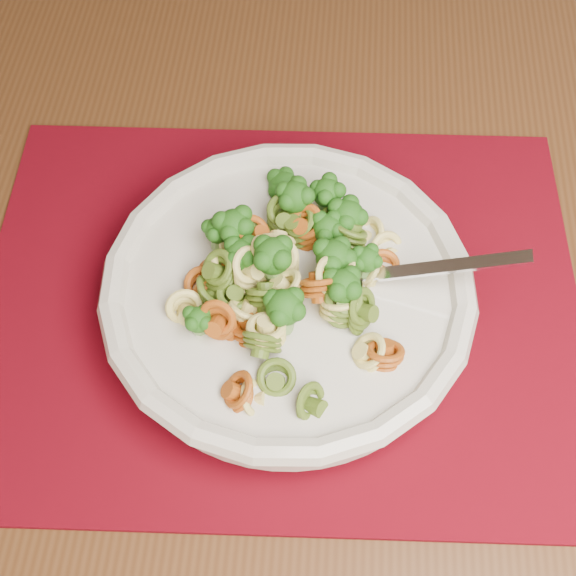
% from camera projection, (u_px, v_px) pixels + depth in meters
% --- Properties ---
extents(dining_table, '(1.64, 1.37, 0.78)m').
position_uv_depth(dining_table, '(327.00, 285.00, 0.78)').
color(dining_table, '#4D2D15').
rests_on(dining_table, ground).
extents(placemat, '(0.59, 0.54, 0.00)m').
position_uv_depth(placemat, '(280.00, 302.00, 0.64)').
color(placemat, '#660410').
rests_on(placemat, dining_table).
extents(pasta_bowl, '(0.28, 0.28, 0.05)m').
position_uv_depth(pasta_bowl, '(288.00, 294.00, 0.61)').
color(pasta_bowl, beige).
rests_on(pasta_bowl, placemat).
extents(pasta_broccoli_heap, '(0.24, 0.24, 0.06)m').
position_uv_depth(pasta_broccoli_heap, '(288.00, 284.00, 0.60)').
color(pasta_broccoli_heap, '#DED06D').
rests_on(pasta_broccoli_heap, pasta_bowl).
extents(fork, '(0.18, 0.09, 0.08)m').
position_uv_depth(fork, '(347.00, 278.00, 0.60)').
color(fork, silver).
rests_on(fork, pasta_bowl).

